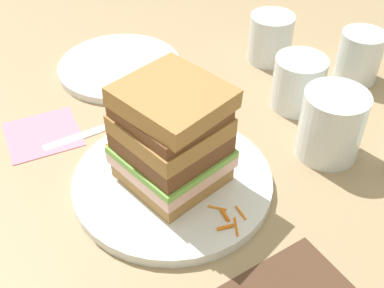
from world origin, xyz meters
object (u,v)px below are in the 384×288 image
object	(u,v)px
main_plate	(173,181)
empty_tumbler_0	(298,83)
knife	(107,127)
juice_glass	(330,128)
napkin_pink	(43,134)
empty_tumbler_1	(359,56)
side_plate	(120,66)
empty_tumbler_2	(271,38)
sandwich	(172,137)

from	to	relation	value
main_plate	empty_tumbler_0	distance (m)	0.25
knife	juice_glass	size ratio (longest dim) A/B	2.13
juice_glass	napkin_pink	bearing A→B (deg)	-130.64
juice_glass	main_plate	bearing A→B (deg)	-108.25
napkin_pink	empty_tumbler_1	bearing A→B (deg)	71.49
empty_tumbler_1	napkin_pink	world-z (taller)	empty_tumbler_1
empty_tumbler_0	side_plate	size ratio (longest dim) A/B	0.39
main_plate	napkin_pink	world-z (taller)	main_plate
knife	empty_tumbler_1	world-z (taller)	empty_tumbler_1
empty_tumbler_2	empty_tumbler_0	bearing A→B (deg)	-24.91
knife	juice_glass	world-z (taller)	juice_glass
knife	side_plate	xyz separation A→B (m)	(-0.13, 0.09, 0.00)
empty_tumbler_0	main_plate	bearing A→B (deg)	-82.15
sandwich	empty_tumbler_1	xyz separation A→B (m)	(-0.03, 0.38, -0.04)
empty_tumbler_2	napkin_pink	bearing A→B (deg)	-94.64
sandwich	empty_tumbler_2	size ratio (longest dim) A/B	1.68
empty_tumbler_1	napkin_pink	xyz separation A→B (m)	(-0.16, -0.48, -0.04)
empty_tumbler_2	side_plate	size ratio (longest dim) A/B	0.40
juice_glass	sandwich	bearing A→B (deg)	-108.19
empty_tumbler_0	empty_tumbler_1	distance (m)	0.13
sandwich	main_plate	bearing A→B (deg)	-125.94
empty_tumbler_0	empty_tumbler_2	world-z (taller)	empty_tumbler_2
main_plate	napkin_pink	xyz separation A→B (m)	(-0.19, -0.10, -0.01)
knife	side_plate	world-z (taller)	side_plate
empty_tumbler_0	napkin_pink	distance (m)	0.38
sandwich	empty_tumbler_1	size ratio (longest dim) A/B	1.67
napkin_pink	sandwich	bearing A→B (deg)	26.74
main_plate	juice_glass	bearing A→B (deg)	71.75
empty_tumbler_1	empty_tumbler_2	world-z (taller)	same
knife	empty_tumbler_0	bearing A→B (deg)	65.76
empty_tumbler_1	juice_glass	bearing A→B (deg)	-60.56
sandwich	empty_tumbler_1	world-z (taller)	sandwich
empty_tumbler_0	empty_tumbler_2	xyz separation A→B (m)	(-0.12, 0.06, 0.00)
juice_glass	side_plate	size ratio (longest dim) A/B	0.46
sandwich	side_plate	size ratio (longest dim) A/B	0.67
napkin_pink	empty_tumbler_2	bearing A→B (deg)	85.36
empty_tumbler_1	knife	bearing A→B (deg)	-107.06
sandwich	juice_glass	distance (m)	0.22
knife	empty_tumbler_0	distance (m)	0.29
main_plate	empty_tumbler_0	size ratio (longest dim) A/B	3.12
knife	side_plate	size ratio (longest dim) A/B	0.98
knife	napkin_pink	distance (m)	0.09
empty_tumbler_1	napkin_pink	distance (m)	0.50
juice_glass	side_plate	xyz separation A→B (m)	(-0.35, -0.13, -0.03)
knife	juice_glass	bearing A→B (deg)	44.87
side_plate	napkin_pink	distance (m)	0.19
side_plate	napkin_pink	world-z (taller)	side_plate
sandwich	empty_tumbler_2	world-z (taller)	sandwich
main_plate	napkin_pink	size ratio (longest dim) A/B	2.51
empty_tumbler_1	side_plate	distance (m)	0.39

